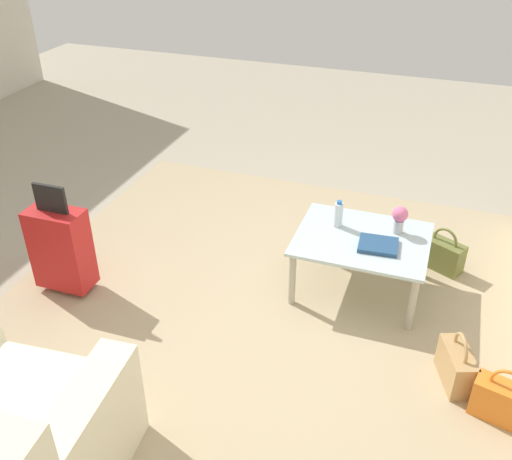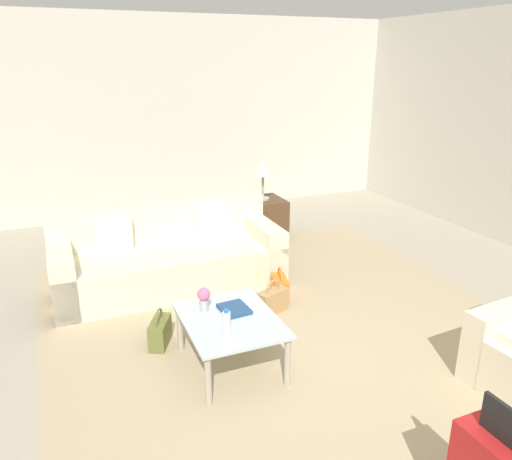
# 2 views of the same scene
# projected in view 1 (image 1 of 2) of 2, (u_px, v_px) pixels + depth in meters

# --- Properties ---
(ground_plane) EXTENTS (12.00, 12.00, 0.00)m
(ground_plane) POSITION_uv_depth(u_px,v_px,m) (285.00, 319.00, 3.91)
(ground_plane) COLOR #A89E89
(area_rug) EXTENTS (5.20, 4.40, 0.01)m
(area_rug) POSITION_uv_depth(u_px,v_px,m) (367.00, 359.00, 3.58)
(area_rug) COLOR tan
(area_rug) RESTS_ON ground
(armchair) EXTENTS (1.06, 0.98, 0.85)m
(armchair) POSITION_uv_depth(u_px,v_px,m) (0.00, 449.00, 2.67)
(armchair) COLOR beige
(armchair) RESTS_ON ground
(coffee_table) EXTENTS (0.91, 0.74, 0.44)m
(coffee_table) POSITION_uv_depth(u_px,v_px,m) (362.00, 245.00, 3.99)
(coffee_table) COLOR silver
(coffee_table) RESTS_ON ground
(water_bottle) EXTENTS (0.06, 0.06, 0.20)m
(water_bottle) POSITION_uv_depth(u_px,v_px,m) (338.00, 214.00, 4.05)
(water_bottle) COLOR silver
(water_bottle) RESTS_ON coffee_table
(coffee_table_book) EXTENTS (0.28, 0.24, 0.03)m
(coffee_table_book) POSITION_uv_depth(u_px,v_px,m) (378.00, 245.00, 3.86)
(coffee_table_book) COLOR navy
(coffee_table_book) RESTS_ON coffee_table
(flower_vase) EXTENTS (0.11, 0.11, 0.21)m
(flower_vase) POSITION_uv_depth(u_px,v_px,m) (400.00, 218.00, 3.96)
(flower_vase) COLOR #B2B7BC
(flower_vase) RESTS_ON coffee_table
(suitcase_red) EXTENTS (0.40, 0.22, 0.85)m
(suitcase_red) POSITION_uv_depth(u_px,v_px,m) (61.00, 247.00, 4.01)
(suitcase_red) COLOR red
(suitcase_red) RESTS_ON ground
(handbag_tan) EXTENTS (0.24, 0.35, 0.36)m
(handbag_tan) POSITION_uv_depth(u_px,v_px,m) (456.00, 365.00, 3.36)
(handbag_tan) COLOR tan
(handbag_tan) RESTS_ON ground
(handbag_olive) EXTENTS (0.35, 0.27, 0.36)m
(handbag_olive) POSITION_uv_depth(u_px,v_px,m) (442.00, 254.00, 4.35)
(handbag_olive) COLOR olive
(handbag_olive) RESTS_ON ground
(handbag_orange) EXTENTS (0.34, 0.21, 0.36)m
(handbag_orange) POSITION_uv_depth(u_px,v_px,m) (503.00, 402.00, 3.13)
(handbag_orange) COLOR orange
(handbag_orange) RESTS_ON ground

